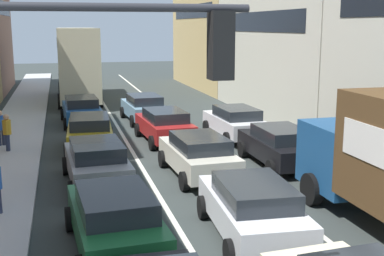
% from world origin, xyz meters
% --- Properties ---
extents(sidewalk_left, '(2.60, 64.00, 0.14)m').
position_xyz_m(sidewalk_left, '(-6.70, 20.00, 0.07)').
color(sidewalk_left, '#B7B7B7').
rests_on(sidewalk_left, ground).
extents(lane_stripe_left, '(0.16, 60.00, 0.01)m').
position_xyz_m(lane_stripe_left, '(-1.70, 20.00, 0.01)').
color(lane_stripe_left, silver).
rests_on(lane_stripe_left, ground).
extents(lane_stripe_right, '(0.16, 60.00, 0.01)m').
position_xyz_m(lane_stripe_right, '(1.70, 20.00, 0.01)').
color(lane_stripe_right, silver).
rests_on(lane_stripe_right, ground).
extents(building_row_right, '(7.20, 43.90, 11.86)m').
position_xyz_m(building_row_right, '(9.90, 22.23, 5.58)').
color(building_row_right, tan).
rests_on(building_row_right, ground).
extents(traffic_light_pole, '(3.58, 0.38, 5.50)m').
position_xyz_m(traffic_light_pole, '(-4.45, 0.78, 3.82)').
color(traffic_light_pole, '#2D2D33').
rests_on(traffic_light_pole, ground).
extents(sedan_centre_lane_second, '(2.29, 4.41, 1.49)m').
position_xyz_m(sedan_centre_lane_second, '(-0.06, 5.86, 0.80)').
color(sedan_centre_lane_second, silver).
rests_on(sedan_centre_lane_second, ground).
extents(wagon_left_lane_second, '(2.26, 4.40, 1.49)m').
position_xyz_m(wagon_left_lane_second, '(-3.42, 5.99, 0.80)').
color(wagon_left_lane_second, '#19592D').
rests_on(wagon_left_lane_second, ground).
extents(hatchback_centre_lane_third, '(2.20, 4.37, 1.49)m').
position_xyz_m(hatchback_centre_lane_third, '(0.05, 11.30, 0.80)').
color(hatchback_centre_lane_third, beige).
rests_on(hatchback_centre_lane_third, ground).
extents(sedan_left_lane_third, '(2.22, 4.38, 1.49)m').
position_xyz_m(sedan_left_lane_third, '(-3.46, 11.20, 0.80)').
color(sedan_left_lane_third, gray).
rests_on(sedan_left_lane_third, ground).
extents(coupe_centre_lane_fourth, '(2.27, 4.40, 1.49)m').
position_xyz_m(coupe_centre_lane_fourth, '(-0.00, 16.92, 0.80)').
color(coupe_centre_lane_fourth, '#A51E1E').
rests_on(coupe_centre_lane_fourth, ground).
extents(sedan_left_lane_fourth, '(2.23, 4.38, 1.49)m').
position_xyz_m(sedan_left_lane_fourth, '(-3.38, 16.27, 0.80)').
color(sedan_left_lane_fourth, '#B29319').
rests_on(sedan_left_lane_fourth, ground).
extents(sedan_centre_lane_fifth, '(2.25, 4.39, 1.49)m').
position_xyz_m(sedan_centre_lane_fifth, '(-0.10, 22.15, 0.80)').
color(sedan_centre_lane_fifth, '#759EB7').
rests_on(sedan_centre_lane_fifth, ground).
extents(sedan_left_lane_fifth, '(2.20, 4.37, 1.49)m').
position_xyz_m(sedan_left_lane_fifth, '(-3.46, 22.21, 0.80)').
color(sedan_left_lane_fifth, '#194C8C').
rests_on(sedan_left_lane_fifth, ground).
extents(sedan_right_lane_behind_truck, '(2.07, 4.31, 1.49)m').
position_xyz_m(sedan_right_lane_behind_truck, '(3.38, 11.90, 0.80)').
color(sedan_right_lane_behind_truck, black).
rests_on(sedan_right_lane_behind_truck, ground).
extents(wagon_right_lane_far, '(2.18, 4.36, 1.49)m').
position_xyz_m(wagon_right_lane_far, '(3.34, 16.80, 0.80)').
color(wagon_right_lane_far, silver).
rests_on(wagon_right_lane_far, ground).
extents(bus_mid_queue_primary, '(2.87, 10.52, 5.06)m').
position_xyz_m(bus_mid_queue_primary, '(-3.27, 30.83, 2.83)').
color(bus_mid_queue_primary, '#BFB793').
rests_on(bus_mid_queue_primary, ground).
extents(pedestrian_mid_sidewalk, '(0.34, 0.54, 1.66)m').
position_xyz_m(pedestrian_mid_sidewalk, '(-6.71, 16.39, 0.95)').
color(pedestrian_mid_sidewalk, '#262D47').
rests_on(pedestrian_mid_sidewalk, ground).
extents(pedestrian_far_sidewalk, '(0.54, 0.34, 1.66)m').
position_xyz_m(pedestrian_far_sidewalk, '(-7.06, 17.45, 0.95)').
color(pedestrian_far_sidewalk, '#262D47').
rests_on(pedestrian_far_sidewalk, ground).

